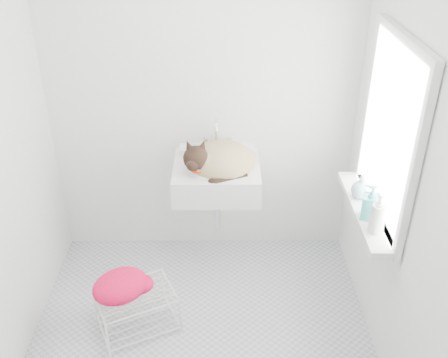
{
  "coord_description": "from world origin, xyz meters",
  "views": [
    {
      "loc": [
        0.13,
        -2.37,
        2.57
      ],
      "look_at": [
        0.15,
        0.5,
        0.88
      ],
      "focal_mm": 40.9,
      "sensor_mm": 36.0,
      "label": 1
    }
  ],
  "objects_px": {
    "wire_rack": "(137,309)",
    "bottle_c": "(360,197)",
    "sink": "(217,165)",
    "cat": "(218,161)",
    "bottle_a": "(375,231)",
    "bottle_b": "(369,218)"
  },
  "relations": [
    {
      "from": "cat",
      "to": "bottle_b",
      "type": "distance_m",
      "value": 1.09
    },
    {
      "from": "sink",
      "to": "cat",
      "type": "bearing_deg",
      "value": -60.02
    },
    {
      "from": "bottle_c",
      "to": "sink",
      "type": "bearing_deg",
      "value": 155.08
    },
    {
      "from": "wire_rack",
      "to": "bottle_a",
      "type": "bearing_deg",
      "value": -4.37
    },
    {
      "from": "sink",
      "to": "bottle_c",
      "type": "bearing_deg",
      "value": -24.92
    },
    {
      "from": "wire_rack",
      "to": "bottle_c",
      "type": "xyz_separation_m",
      "value": [
        1.42,
        0.26,
        0.7
      ]
    },
    {
      "from": "bottle_a",
      "to": "wire_rack",
      "type": "bearing_deg",
      "value": 175.63
    },
    {
      "from": "bottle_a",
      "to": "bottle_b",
      "type": "relative_size",
      "value": 0.94
    },
    {
      "from": "bottle_a",
      "to": "bottle_c",
      "type": "distance_m",
      "value": 0.36
    },
    {
      "from": "sink",
      "to": "wire_rack",
      "type": "bearing_deg",
      "value": -127.77
    },
    {
      "from": "wire_rack",
      "to": "bottle_b",
      "type": "relative_size",
      "value": 2.16
    },
    {
      "from": "wire_rack",
      "to": "sink",
      "type": "bearing_deg",
      "value": 52.23
    },
    {
      "from": "sink",
      "to": "bottle_b",
      "type": "xyz_separation_m",
      "value": [
        0.9,
        -0.65,
        0.0
      ]
    },
    {
      "from": "cat",
      "to": "bottle_b",
      "type": "height_order",
      "value": "cat"
    },
    {
      "from": "bottle_a",
      "to": "bottle_c",
      "type": "relative_size",
      "value": 1.32
    },
    {
      "from": "bottle_b",
      "to": "wire_rack",
      "type": "bearing_deg",
      "value": -178.89
    },
    {
      "from": "sink",
      "to": "bottle_a",
      "type": "distance_m",
      "value": 1.19
    },
    {
      "from": "bottle_a",
      "to": "bottle_c",
      "type": "bearing_deg",
      "value": 90.0
    },
    {
      "from": "wire_rack",
      "to": "bottle_c",
      "type": "height_order",
      "value": "bottle_c"
    },
    {
      "from": "bottle_a",
      "to": "bottle_c",
      "type": "height_order",
      "value": "bottle_a"
    },
    {
      "from": "cat",
      "to": "wire_rack",
      "type": "bearing_deg",
      "value": -137.92
    },
    {
      "from": "wire_rack",
      "to": "cat",
      "type": "bearing_deg",
      "value": 50.9
    }
  ]
}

